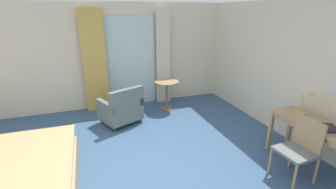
{
  "coord_description": "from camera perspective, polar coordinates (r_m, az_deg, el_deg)",
  "views": [
    {
      "loc": [
        -0.57,
        -2.97,
        2.38
      ],
      "look_at": [
        0.71,
        0.62,
        1.05
      ],
      "focal_mm": 25.71,
      "sensor_mm": 36.0,
      "label": 1
    }
  ],
  "objects": [
    {
      "name": "armchair_by_window",
      "position": [
        5.36,
        -10.93,
        -3.36
      ],
      "size": [
        1.0,
        0.94,
        0.86
      ],
      "color": "slate",
      "rests_on": "ground"
    },
    {
      "name": "closed_book",
      "position": [
        4.21,
        33.93,
        -6.6
      ],
      "size": [
        0.29,
        0.32,
        0.04
      ],
      "primitive_type": "cube",
      "rotation": [
        0.0,
        0.0,
        -0.39
      ],
      "color": "#232328",
      "rests_on": "writing_desk"
    },
    {
      "name": "curtain_panel_right",
      "position": [
        6.38,
        -1.14,
        8.83
      ],
      "size": [
        0.37,
        0.1,
        2.44
      ],
      "primitive_type": "cube",
      "color": "beige",
      "rests_on": "ground"
    },
    {
      "name": "curtain_panel_left",
      "position": [
        6.06,
        -17.04,
        7.44
      ],
      "size": [
        0.56,
        0.1,
        2.44
      ],
      "primitive_type": "cube",
      "color": "tan",
      "rests_on": "ground"
    },
    {
      "name": "balcony_glass_door",
      "position": [
        6.27,
        -9.04,
        7.61
      ],
      "size": [
        1.3,
        0.02,
        2.27
      ],
      "primitive_type": "cube",
      "color": "silver",
      "rests_on": "ground"
    },
    {
      "name": "desk_chair",
      "position": [
        4.04,
        28.88,
        -10.71
      ],
      "size": [
        0.49,
        0.5,
        0.93
      ],
      "color": "slate",
      "rests_on": "ground"
    },
    {
      "name": "writing_desk",
      "position": [
        4.32,
        32.39,
        -7.34
      ],
      "size": [
        0.56,
        1.51,
        0.76
      ],
      "color": "tan",
      "rests_on": "ground"
    },
    {
      "name": "desk_lamp",
      "position": [
        4.5,
        30.3,
        -0.95
      ],
      "size": [
        0.23,
        0.25,
        0.44
      ],
      "color": "tan",
      "rests_on": "writing_desk"
    },
    {
      "name": "round_cafe_table",
      "position": [
        5.99,
        -0.29,
        1.32
      ],
      "size": [
        0.59,
        0.59,
        0.73
      ],
      "color": "tan",
      "rests_on": "ground"
    },
    {
      "name": "ground",
      "position": [
        3.88,
        -7.28,
        -19.69
      ],
      "size": [
        6.74,
        6.83,
        0.1
      ],
      "primitive_type": "cube",
      "color": "#38567A"
    },
    {
      "name": "wall_right",
      "position": [
        4.86,
        30.58,
        3.61
      ],
      "size": [
        0.12,
        6.43,
        2.58
      ],
      "primitive_type": "cube",
      "color": "beige",
      "rests_on": "ground"
    },
    {
      "name": "wall_back",
      "position": [
        6.25,
        -14.35,
        8.65
      ],
      "size": [
        6.34,
        0.12,
        2.58
      ],
      "primitive_type": "cube",
      "color": "beige",
      "rests_on": "ground"
    }
  ]
}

